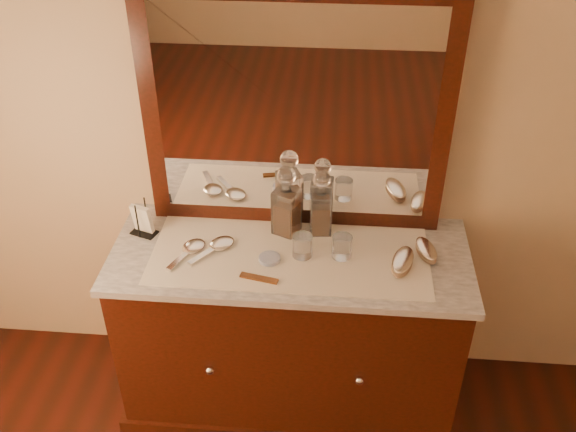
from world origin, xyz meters
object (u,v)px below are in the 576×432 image
Objects in this scene: pin_dish at (270,259)px; decanter_left at (287,207)px; comb at (259,278)px; brush_far at (426,250)px; decanter_right at (321,209)px; dresser_cabinet at (290,331)px; brush_near at (403,262)px; napkin_rack at (142,221)px; mirror_frame at (296,112)px; hand_mirror_inner at (218,246)px; hand_mirror_outer at (191,249)px.

pin_dish is 0.28× the size of decanter_left.
comb is (-0.03, -0.12, -0.00)m from pin_dish.
decanter_right is at bearing 163.68° from brush_far.
dresser_cabinet is 0.64m from brush_near.
napkin_rack is 0.60m from decanter_left.
mirror_frame reaches higher than brush_near.
decanter_left reaches higher than decanter_right.
hand_mirror_inner is at bearing -159.60° from decanter_right.
hand_mirror_inner is (0.11, 0.03, 0.00)m from hand_mirror_outer.
mirror_frame is 0.75m from brush_far.
brush_near reaches higher than hand_mirror_inner.
decanter_right is 1.29× the size of hand_mirror_outer.
hand_mirror_outer is (-0.32, 0.03, 0.00)m from pin_dish.
pin_dish is 0.45× the size of brush_near.
brush_far is at bearing -16.32° from decanter_right.
hand_mirror_inner is at bearing 175.48° from brush_near.
pin_dish is 0.30× the size of decanter_right.
hand_mirror_outer is 1.03× the size of hand_mirror_inner.
brush_far is at bearing -2.43° from napkin_rack.
comb is 0.56m from brush_near.
decanter_right is at bearing 147.64° from brush_near.
pin_dish is 0.51× the size of brush_far.
mirror_frame is at bearing 88.22° from comb.
pin_dish is at bearing -104.15° from mirror_frame.
comb is 0.52× the size of decanter_right.
hand_mirror_outer is (-0.37, -0.17, -0.11)m from decanter_left.
decanter_right is at bearing 5.93° from napkin_rack.
napkin_rack is at bearing -174.05° from decanter_left.
dresser_cabinet is at bearing 37.05° from pin_dish.
hand_mirror_inner is (0.33, -0.07, -0.05)m from napkin_rack.
mirror_frame reaches higher than napkin_rack.
mirror_frame is at bearing 75.85° from pin_dish.
pin_dish reaches higher than comb.
decanter_right reaches higher than brush_near.
mirror_frame is 7.60× the size of napkin_rack.
comb is 0.33m from hand_mirror_outer.
dresser_cabinet is 0.54m from hand_mirror_inner.
mirror_frame is 0.68m from hand_mirror_outer.
brush_near is at bearing 24.74° from comb.
pin_dish is 0.12m from comb.
dresser_cabinet is 0.80m from napkin_rack.
napkin_rack is 0.73m from decanter_right.
decanter_right is at bearing 20.40° from hand_mirror_inner.
dresser_cabinet is 4.88× the size of decanter_right.
mirror_frame is 7.19× the size of brush_far.
hand_mirror_inner is (-0.26, -0.14, -0.11)m from decanter_left.
decanter_left is (0.59, 0.06, 0.06)m from napkin_rack.
brush_near is (1.06, -0.13, -0.04)m from napkin_rack.
dresser_cabinet is 7.38× the size of brush_near.
hand_mirror_inner is at bearing 148.44° from comb.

